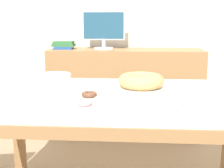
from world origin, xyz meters
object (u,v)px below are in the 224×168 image
(tealight_centre, at_px, (16,96))
(tealight_right_edge, at_px, (177,113))
(pastry_platter, at_px, (86,101))
(cake_chocolate_round, at_px, (141,82))
(plate_stack, at_px, (55,80))
(tealight_near_front, at_px, (12,84))
(book_stack, at_px, (64,45))
(computer_monitor, at_px, (104,30))
(tealight_near_cakes, at_px, (54,94))

(tealight_centre, distance_m, tealight_right_edge, 0.88)
(pastry_platter, bearing_deg, cake_chocolate_round, 50.77)
(plate_stack, distance_m, tealight_near_front, 0.28)
(book_stack, height_order, plate_stack, book_stack)
(computer_monitor, xyz_separation_m, pastry_platter, (0.06, -1.61, -0.30))
(cake_chocolate_round, xyz_separation_m, tealight_centre, (-0.69, -0.27, -0.04))
(cake_chocolate_round, relative_size, tealight_centre, 7.93)
(tealight_right_edge, distance_m, tealight_near_cakes, 0.73)
(tealight_near_cakes, bearing_deg, pastry_platter, -36.43)
(book_stack, height_order, pastry_platter, book_stack)
(computer_monitor, bearing_deg, plate_stack, -99.68)
(book_stack, relative_size, pastry_platter, 0.63)
(tealight_right_edge, bearing_deg, computer_monitor, 105.81)
(computer_monitor, height_order, tealight_centre, computer_monitor)
(plate_stack, bearing_deg, tealight_near_cakes, -77.20)
(tealight_near_cakes, bearing_deg, tealight_right_edge, -26.78)
(tealight_right_edge, xyz_separation_m, tealight_near_front, (-0.99, 0.57, 0.00))
(pastry_platter, relative_size, tealight_near_front, 8.76)
(tealight_centre, bearing_deg, plate_stack, 67.47)
(cake_chocolate_round, relative_size, tealight_near_cakes, 7.93)
(book_stack, xyz_separation_m, tealight_near_front, (-0.07, -1.21, -0.16))
(tealight_centre, height_order, tealight_right_edge, same)
(tealight_near_cakes, bearing_deg, plate_stack, 102.80)
(computer_monitor, relative_size, plate_stack, 2.02)
(computer_monitor, bearing_deg, cake_chocolate_round, -74.33)
(cake_chocolate_round, bearing_deg, tealight_centre, -158.65)
(cake_chocolate_round, bearing_deg, tealight_near_cakes, -158.48)
(tealight_right_edge, height_order, tealight_near_front, same)
(cake_chocolate_round, distance_m, tealight_centre, 0.74)
(cake_chocolate_round, relative_size, pastry_platter, 0.90)
(tealight_near_front, distance_m, tealight_near_cakes, 0.41)
(plate_stack, height_order, tealight_near_cakes, plate_stack)
(pastry_platter, distance_m, tealight_near_front, 0.68)
(computer_monitor, relative_size, cake_chocolate_round, 1.34)
(tealight_centre, bearing_deg, book_stack, 92.67)
(book_stack, bearing_deg, computer_monitor, -0.19)
(pastry_platter, bearing_deg, tealight_right_edge, -21.44)
(book_stack, xyz_separation_m, plate_stack, (0.21, -1.20, -0.13))
(tealight_near_front, bearing_deg, tealight_right_edge, -29.98)
(tealight_near_cakes, bearing_deg, cake_chocolate_round, 21.52)
(pastry_platter, xyz_separation_m, plate_stack, (-0.27, 0.41, 0.03))
(book_stack, height_order, tealight_right_edge, book_stack)
(cake_chocolate_round, distance_m, pastry_platter, 0.46)
(tealight_near_front, bearing_deg, book_stack, 86.52)
(plate_stack, height_order, tealight_centre, plate_stack)
(computer_monitor, distance_m, cake_chocolate_round, 1.33)
(book_stack, bearing_deg, tealight_centre, -87.33)
(computer_monitor, bearing_deg, tealight_near_cakes, -95.81)
(tealight_centre, xyz_separation_m, tealight_near_cakes, (0.19, 0.07, 0.00))
(cake_chocolate_round, bearing_deg, book_stack, 121.26)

